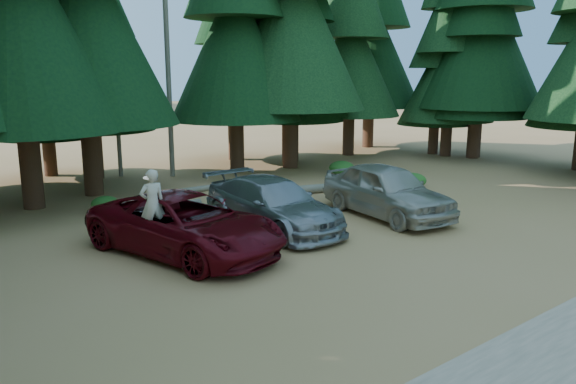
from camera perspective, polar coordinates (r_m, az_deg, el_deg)
name	(u,v)px	position (r m, az deg, el deg)	size (l,w,h in m)	color
ground	(385,253)	(15.93, 9.87, -6.17)	(160.00, 160.00, 0.00)	#A67D46
forest_belt_north	(153,176)	(27.93, -13.56, 1.56)	(36.00, 7.00, 22.00)	black
forest_belt_east	(536,173)	(30.69, 23.92, 1.77)	(6.00, 22.00, 22.00)	black
snag_front	(167,49)	(27.41, -12.18, 14.04)	(0.24, 0.24, 12.00)	gray
snag_back	(114,71)	(27.95, -17.23, 11.68)	(0.20, 0.20, 10.00)	gray
red_pickup	(186,224)	(15.73, -10.37, -3.25)	(2.77, 6.01, 1.67)	#590710
silver_minivan_center	(273,204)	(17.91, -1.57, -1.26)	(2.27, 5.57, 1.62)	#94979B
silver_minivan_right	(387,190)	(19.80, 9.99, 0.18)	(2.18, 5.41, 1.84)	#B3AD9F
frisbee_player	(152,203)	(15.22, -13.63, -1.11)	(0.71, 0.50, 1.83)	beige
log_left	(154,212)	(20.14, -13.41, -2.03)	(0.29, 0.29, 4.10)	gray
log_mid	(205,188)	(24.05, -8.38, 0.39)	(0.24, 0.24, 2.94)	gray
log_right	(335,187)	(23.80, 4.81, 0.51)	(0.36, 0.36, 5.67)	gray
shrub_left	(186,208)	(19.97, -10.31, -1.65)	(0.98, 0.98, 0.54)	#2F5F1C
shrub_center_left	(105,204)	(21.35, -18.08, -1.15)	(1.00, 1.00, 0.55)	#2F5F1C
shrub_center_right	(258,183)	(24.12, -3.09, 0.88)	(0.96, 0.96, 0.53)	#2F5F1C
shrub_right	(354,187)	(23.62, 6.74, 0.53)	(0.88, 0.88, 0.49)	#2F5F1C
shrub_far_right	(342,168)	(27.65, 5.48, 2.45)	(1.25, 1.25, 0.68)	#2F5F1C
shrub_edge_east	(413,180)	(25.09, 12.58, 1.17)	(1.15, 1.15, 0.63)	#2F5F1C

